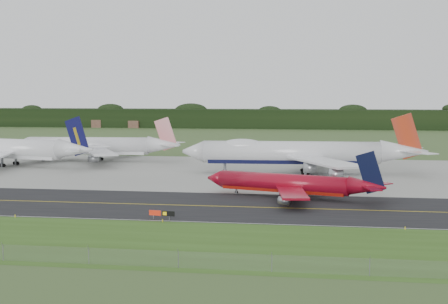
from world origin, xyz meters
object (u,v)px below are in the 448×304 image
(jet_ba_747, at_px, (300,153))
(taxiway_sign, at_px, (162,213))
(jet_red_737, at_px, (293,184))
(jet_navy_gold, at_px, (8,149))
(jet_star_tail, at_px, (97,146))

(jet_ba_747, bearing_deg, taxiway_sign, -108.48)
(jet_red_737, bearing_deg, jet_navy_gold, 152.40)
(jet_red_737, relative_size, jet_navy_gold, 0.65)
(jet_red_737, bearing_deg, jet_star_tail, 136.58)
(jet_red_737, distance_m, jet_navy_gold, 100.37)
(jet_ba_747, height_order, jet_star_tail, jet_ba_747)
(jet_navy_gold, height_order, taxiway_sign, jet_navy_gold)
(jet_ba_747, xyz_separation_m, jet_red_737, (-0.42, -40.72, -2.80))
(jet_red_737, height_order, taxiway_sign, jet_red_737)
(jet_ba_747, distance_m, jet_red_737, 40.81)
(taxiway_sign, bearing_deg, jet_star_tail, 116.41)
(jet_star_tail, relative_size, taxiway_sign, 11.69)
(jet_red_737, relative_size, taxiway_sign, 8.25)
(jet_star_tail, bearing_deg, jet_red_737, -43.42)
(jet_navy_gold, bearing_deg, jet_red_737, -27.60)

